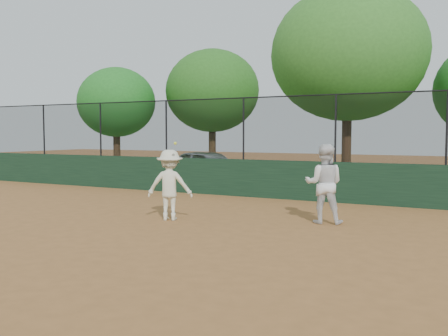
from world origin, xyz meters
The scene contains 10 objects.
ground centered at (0.00, 0.00, 0.00)m, with size 80.00×80.00×0.00m, color #945E2F.
back_wall centered at (0.00, 6.00, 0.60)m, with size 26.00×0.20×1.20m, color #17341F.
grass_strip centered at (0.00, 12.00, 0.00)m, with size 36.00×12.00×0.01m, color #38581B.
parked_car centered at (-3.39, 8.79, 0.69)m, with size 1.64×4.07×1.39m, color #A3A7AC.
player_second centered at (3.21, 2.50, 0.90)m, with size 0.88×0.68×1.80m, color white.
player_main centered at (-0.12, 1.20, 0.83)m, with size 1.23×0.97×1.86m.
fence_assembly centered at (-0.03, 6.00, 2.24)m, with size 26.00×0.06×2.00m.
tree_0 centered at (-10.03, 11.13, 3.58)m, with size 4.02×3.66×5.33m.
tree_1 centered at (-5.59, 13.03, 4.12)m, with size 4.70×4.28×6.16m.
tree_2 centered at (1.68, 10.60, 5.06)m, with size 5.93×5.39×7.63m.
Camera 1 is at (6.47, -8.52, 2.05)m, focal length 40.00 mm.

